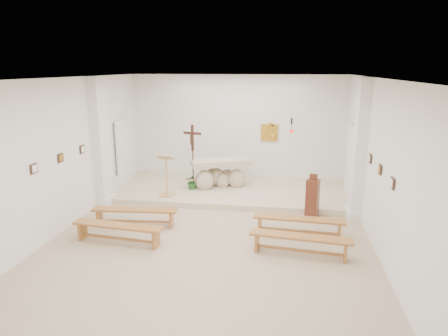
% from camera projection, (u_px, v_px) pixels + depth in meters
% --- Properties ---
extents(ground, '(7.00, 10.00, 0.00)m').
position_uv_depth(ground, '(210.00, 241.00, 8.78)').
color(ground, tan).
rests_on(ground, ground).
extents(wall_left, '(0.02, 10.00, 3.50)m').
position_uv_depth(wall_left, '(55.00, 158.00, 8.86)').
color(wall_left, silver).
rests_on(wall_left, ground).
extents(wall_right, '(0.02, 10.00, 3.50)m').
position_uv_depth(wall_right, '(383.00, 170.00, 7.83)').
color(wall_right, silver).
rests_on(wall_right, ground).
extents(wall_back, '(7.00, 0.02, 3.50)m').
position_uv_depth(wall_back, '(237.00, 129.00, 13.13)').
color(wall_back, silver).
rests_on(wall_back, ground).
extents(ceiling, '(7.00, 10.00, 0.02)m').
position_uv_depth(ceiling, '(208.00, 79.00, 7.92)').
color(ceiling, silver).
rests_on(ceiling, wall_back).
extents(sanctuary_platform, '(6.98, 3.00, 0.15)m').
position_uv_depth(sanctuary_platform, '(231.00, 191.00, 12.11)').
color(sanctuary_platform, beige).
rests_on(sanctuary_platform, ground).
extents(pilaster_left, '(0.26, 0.55, 3.50)m').
position_uv_depth(pilaster_left, '(100.00, 142.00, 10.76)').
color(pilaster_left, white).
rests_on(pilaster_left, ground).
extents(pilaster_right, '(0.26, 0.55, 3.50)m').
position_uv_depth(pilaster_right, '(359.00, 150.00, 9.77)').
color(pilaster_right, white).
rests_on(pilaster_right, ground).
extents(gold_wall_relief, '(0.55, 0.04, 0.55)m').
position_uv_depth(gold_wall_relief, '(269.00, 133.00, 12.97)').
color(gold_wall_relief, gold).
rests_on(gold_wall_relief, wall_back).
extents(sanctuary_lamp, '(0.11, 0.36, 0.44)m').
position_uv_depth(sanctuary_lamp, '(291.00, 130.00, 12.59)').
color(sanctuary_lamp, black).
rests_on(sanctuary_lamp, wall_back).
extents(station_frame_left_front, '(0.03, 0.20, 0.20)m').
position_uv_depth(station_frame_left_front, '(34.00, 169.00, 8.10)').
color(station_frame_left_front, '#3B261A').
rests_on(station_frame_left_front, wall_left).
extents(station_frame_left_mid, '(0.03, 0.20, 0.20)m').
position_uv_depth(station_frame_left_mid, '(61.00, 158.00, 9.06)').
color(station_frame_left_mid, '#3B261A').
rests_on(station_frame_left_mid, wall_left).
extents(station_frame_left_rear, '(0.03, 0.20, 0.20)m').
position_uv_depth(station_frame_left_rear, '(82.00, 149.00, 10.02)').
color(station_frame_left_rear, '#3B261A').
rests_on(station_frame_left_rear, wall_left).
extents(station_frame_right_front, '(0.03, 0.20, 0.20)m').
position_uv_depth(station_frame_right_front, '(392.00, 183.00, 7.08)').
color(station_frame_right_front, '#3B261A').
rests_on(station_frame_right_front, wall_right).
extents(station_frame_right_mid, '(0.03, 0.20, 0.20)m').
position_uv_depth(station_frame_right_mid, '(380.00, 169.00, 8.04)').
color(station_frame_right_mid, '#3B261A').
rests_on(station_frame_right_mid, wall_right).
extents(station_frame_right_rear, '(0.03, 0.20, 0.20)m').
position_uv_depth(station_frame_right_rear, '(370.00, 159.00, 8.99)').
color(station_frame_right_rear, '#3B261A').
rests_on(station_frame_right_rear, wall_right).
extents(radiator_left, '(0.10, 0.85, 0.52)m').
position_uv_depth(radiator_left, '(113.00, 187.00, 11.81)').
color(radiator_left, silver).
rests_on(radiator_left, ground).
extents(radiator_right, '(0.10, 0.85, 0.52)m').
position_uv_depth(radiator_right, '(353.00, 198.00, 10.79)').
color(radiator_right, silver).
rests_on(radiator_right, ground).
extents(altar, '(1.92, 1.29, 0.92)m').
position_uv_depth(altar, '(220.00, 175.00, 12.24)').
color(altar, beige).
rests_on(altar, sanctuary_platform).
extents(lectern, '(0.47, 0.40, 1.24)m').
position_uv_depth(lectern, '(166.00, 175.00, 11.26)').
color(lectern, tan).
rests_on(lectern, sanctuary_platform).
extents(crucifix_stand, '(0.57, 0.25, 1.91)m').
position_uv_depth(crucifix_stand, '(193.00, 151.00, 12.03)').
color(crucifix_stand, '#3C1E13').
rests_on(crucifix_stand, sanctuary_platform).
extents(potted_plant, '(0.46, 0.41, 0.47)m').
position_uv_depth(potted_plant, '(193.00, 181.00, 12.00)').
color(potted_plant, '#225220').
rests_on(potted_plant, sanctuary_platform).
extents(donation_pedestal, '(0.37, 0.37, 1.12)m').
position_uv_depth(donation_pedestal, '(312.00, 198.00, 10.14)').
color(donation_pedestal, '#562A18').
rests_on(donation_pedestal, ground).
extents(bench_left_front, '(2.06, 0.49, 0.43)m').
position_uv_depth(bench_left_front, '(135.00, 213.00, 9.56)').
color(bench_left_front, '#AB7031').
rests_on(bench_left_front, ground).
extents(bench_right_front, '(2.06, 0.45, 0.43)m').
position_uv_depth(bench_right_front, '(299.00, 222.00, 8.99)').
color(bench_right_front, '#AB7031').
rests_on(bench_right_front, ground).
extents(bench_left_second, '(2.07, 0.54, 0.43)m').
position_uv_depth(bench_left_second, '(118.00, 229.00, 8.61)').
color(bench_left_second, '#AB7031').
rests_on(bench_left_second, ground).
extents(bench_right_second, '(2.07, 0.55, 0.43)m').
position_uv_depth(bench_right_second, '(300.00, 241.00, 8.04)').
color(bench_right_second, '#AB7031').
rests_on(bench_right_second, ground).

